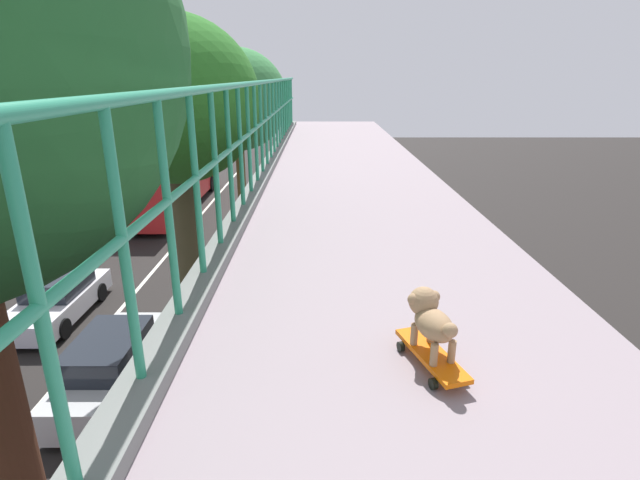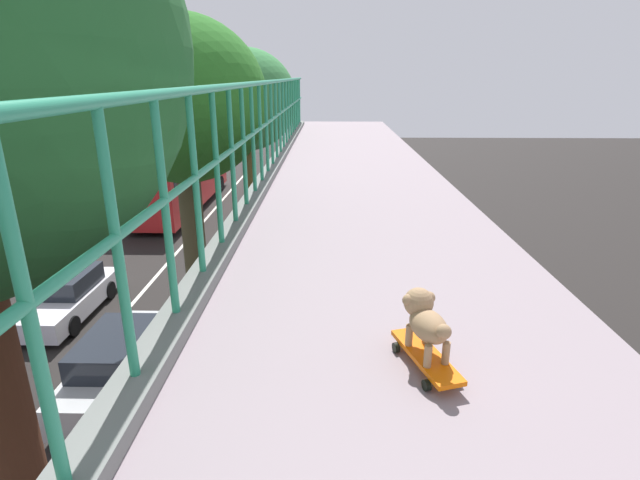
# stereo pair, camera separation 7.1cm
# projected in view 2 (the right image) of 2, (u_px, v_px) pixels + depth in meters

# --- Properties ---
(car_silver_fifth) EXTENTS (1.75, 4.36, 1.50)m
(car_silver_fifth) POSITION_uv_depth(u_px,v_px,m) (121.00, 362.00, 11.56)
(car_silver_fifth) COLOR #B9BBBB
(car_silver_fifth) RESTS_ON ground
(car_white_sixth) EXTENTS (1.76, 4.23, 1.37)m
(car_white_sixth) POSITION_uv_depth(u_px,v_px,m) (67.00, 296.00, 15.15)
(car_white_sixth) COLOR silver
(car_white_sixth) RESTS_ON ground
(city_bus) EXTENTS (2.75, 11.70, 3.21)m
(city_bus) POSITION_uv_depth(u_px,v_px,m) (182.00, 175.00, 27.38)
(city_bus) COLOR red
(city_bus) RESTS_ON ground
(roadside_tree_far) EXTENTS (3.72, 3.72, 8.49)m
(roadside_tree_far) POSITION_uv_depth(u_px,v_px,m) (182.00, 106.00, 10.45)
(roadside_tree_far) COLOR #494329
(roadside_tree_far) RESTS_ON ground
(roadside_tree_farthest) EXTENTS (4.21, 4.21, 8.31)m
(roadside_tree_farthest) POSITION_uv_depth(u_px,v_px,m) (246.00, 101.00, 20.17)
(roadside_tree_farthest) COLOR brown
(roadside_tree_farthest) RESTS_ON ground
(toy_skateboard) EXTENTS (0.29, 0.52, 0.08)m
(toy_skateboard) POSITION_uv_depth(u_px,v_px,m) (426.00, 357.00, 2.31)
(toy_skateboard) COLOR #EE6206
(toy_skateboard) RESTS_ON overpass_deck
(small_dog) EXTENTS (0.23, 0.37, 0.29)m
(small_dog) POSITION_uv_depth(u_px,v_px,m) (425.00, 318.00, 2.28)
(small_dog) COLOR #A27D56
(small_dog) RESTS_ON toy_skateboard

